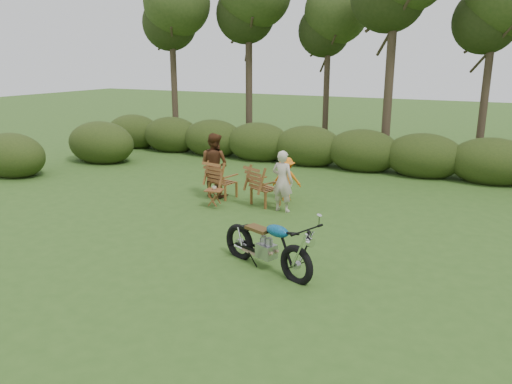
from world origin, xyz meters
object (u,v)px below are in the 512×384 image
at_px(adult_b, 215,196).
at_px(child, 286,200).
at_px(lawn_chair_left, 223,197).
at_px(cup, 214,188).
at_px(lawn_chair_right, 265,205).
at_px(side_table, 214,198).
at_px(adult_a, 282,211).
at_px(motorcycle, 266,268).

height_order(adult_b, child, adult_b).
relative_size(lawn_chair_left, cup, 9.45).
height_order(cup, adult_b, adult_b).
bearing_deg(lawn_chair_right, adult_b, 18.10).
distance_m(lawn_chair_left, side_table, 0.97).
bearing_deg(side_table, adult_a, 16.08).
xyz_separation_m(side_table, cup, (-0.01, 0.02, 0.28)).
height_order(motorcycle, adult_b, adult_b).
bearing_deg(child, cup, 31.24).
bearing_deg(adult_a, motorcycle, 113.61).
height_order(motorcycle, side_table, motorcycle).
height_order(cup, child, child).
xyz_separation_m(lawn_chair_right, cup, (-1.08, -0.77, 0.51)).
distance_m(motorcycle, adult_a, 3.55).
distance_m(lawn_chair_left, cup, 1.05).
xyz_separation_m(motorcycle, side_table, (-2.87, 2.86, 0.23)).
bearing_deg(cup, side_table, -76.40).
relative_size(lawn_chair_left, adult_a, 0.67).
distance_m(lawn_chair_right, child, 0.73).
height_order(motorcycle, adult_a, adult_a).
xyz_separation_m(side_table, child, (1.39, 1.45, -0.23)).
height_order(motorcycle, lawn_chair_right, motorcycle).
bearing_deg(adult_b, cup, 128.60).
height_order(lawn_chair_left, adult_b, adult_b).
xyz_separation_m(adult_b, child, (1.96, 0.49, 0.00)).
bearing_deg(cup, adult_b, 121.13).
distance_m(motorcycle, lawn_chair_right, 4.07).
distance_m(side_table, adult_a, 1.78).
height_order(lawn_chair_right, cup, cup).
distance_m(motorcycle, lawn_chair_left, 4.90).
bearing_deg(cup, lawn_chair_left, 106.82).
xyz_separation_m(adult_a, child, (-0.30, 0.96, 0.00)).
bearing_deg(lawn_chair_right, side_table, 60.27).
relative_size(lawn_chair_right, lawn_chair_left, 1.01).
bearing_deg(child, motorcycle, 94.52).
relative_size(motorcycle, lawn_chair_right, 1.98).
bearing_deg(lawn_chair_right, motorcycle, 140.16).
relative_size(adult_b, child, 1.50).
height_order(lawn_chair_left, side_table, lawn_chair_left).
xyz_separation_m(lawn_chair_right, adult_a, (0.62, -0.30, 0.00)).
height_order(side_table, adult_b, adult_b).
distance_m(motorcycle, adult_b, 5.14).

